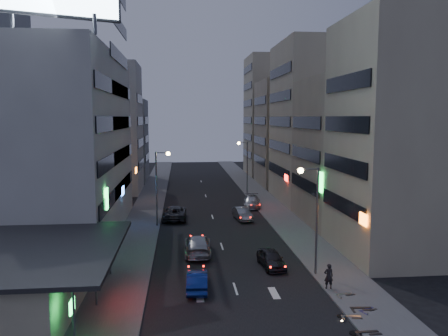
{
  "coord_description": "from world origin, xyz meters",
  "views": [
    {
      "loc": [
        -3.63,
        -24.7,
        11.77
      ],
      "look_at": [
        0.79,
        20.01,
        6.53
      ],
      "focal_mm": 35.0,
      "sensor_mm": 36.0,
      "label": 1
    }
  ],
  "objects": [
    {
      "name": "ground",
      "position": [
        0.0,
        0.0,
        0.0
      ],
      "size": [
        180.0,
        180.0,
        0.0
      ],
      "primitive_type": "plane",
      "color": "black",
      "rests_on": "ground"
    },
    {
      "name": "sidewalk_left",
      "position": [
        -8.0,
        30.0,
        0.06
      ],
      "size": [
        4.0,
        120.0,
        0.12
      ],
      "primitive_type": "cube",
      "color": "#4C4C4F",
      "rests_on": "ground"
    },
    {
      "name": "sidewalk_right",
      "position": [
        8.0,
        30.0,
        0.06
      ],
      "size": [
        4.0,
        120.0,
        0.12
      ],
      "primitive_type": "cube",
      "color": "#4C4C4F",
      "rests_on": "ground"
    },
    {
      "name": "food_court",
      "position": [
        -13.9,
        2.0,
        1.98
      ],
      "size": [
        11.0,
        13.0,
        3.88
      ],
      "color": "tan",
      "rests_on": "ground"
    },
    {
      "name": "white_building",
      "position": [
        -17.0,
        20.0,
        9.0
      ],
      "size": [
        14.0,
        24.0,
        18.0
      ],
      "primitive_type": "cube",
      "color": "#B1B0AC",
      "rests_on": "ground"
    },
    {
      "name": "shophouse_near",
      "position": [
        15.0,
        10.5,
        10.0
      ],
      "size": [
        10.0,
        11.0,
        20.0
      ],
      "primitive_type": "cube",
      "color": "tan",
      "rests_on": "ground"
    },
    {
      "name": "shophouse_mid",
      "position": [
        15.5,
        22.0,
        8.0
      ],
      "size": [
        11.0,
        12.0,
        16.0
      ],
      "primitive_type": "cube",
      "color": "tan",
      "rests_on": "ground"
    },
    {
      "name": "shophouse_far",
      "position": [
        15.0,
        35.0,
        11.0
      ],
      "size": [
        10.0,
        14.0,
        22.0
      ],
      "primitive_type": "cube",
      "color": "tan",
      "rests_on": "ground"
    },
    {
      "name": "far_left_a",
      "position": [
        -15.5,
        45.0,
        10.0
      ],
      "size": [
        11.0,
        10.0,
        20.0
      ],
      "primitive_type": "cube",
      "color": "#B1B0AC",
      "rests_on": "ground"
    },
    {
      "name": "far_left_b",
      "position": [
        -16.0,
        58.0,
        7.5
      ],
      "size": [
        12.0,
        10.0,
        15.0
      ],
      "primitive_type": "cube",
      "color": "gray",
      "rests_on": "ground"
    },
    {
      "name": "far_right_a",
      "position": [
        15.5,
        50.0,
        9.0
      ],
      "size": [
        11.0,
        12.0,
        18.0
      ],
      "primitive_type": "cube",
      "color": "tan",
      "rests_on": "ground"
    },
    {
      "name": "far_right_b",
      "position": [
        16.0,
        64.0,
        12.0
      ],
      "size": [
        12.0,
        12.0,
        24.0
      ],
      "primitive_type": "cube",
      "color": "tan",
      "rests_on": "ground"
    },
    {
      "name": "street_lamp_right_near",
      "position": [
        5.9,
        6.0,
        5.36
      ],
      "size": [
        1.6,
        0.44,
        8.02
      ],
      "color": "#595B60",
      "rests_on": "sidewalk_right"
    },
    {
      "name": "street_lamp_left",
      "position": [
        -5.9,
        22.0,
        5.36
      ],
      "size": [
        1.6,
        0.44,
        8.02
      ],
      "color": "#595B60",
      "rests_on": "sidewalk_left"
    },
    {
      "name": "street_lamp_right_far",
      "position": [
        5.9,
        40.0,
        5.36
      ],
      "size": [
        1.6,
        0.44,
        8.02
      ],
      "color": "#595B60",
      "rests_on": "sidewalk_right"
    },
    {
      "name": "parked_car_right_near",
      "position": [
        3.36,
        8.09,
        0.68
      ],
      "size": [
        1.98,
        4.14,
        1.37
      ],
      "primitive_type": "imported",
      "rotation": [
        0.0,
        0.0,
        0.09
      ],
      "color": "#26262B",
      "rests_on": "ground"
    },
    {
      "name": "parked_car_right_mid",
      "position": [
        3.33,
        24.15,
        0.71
      ],
      "size": [
        2.02,
        4.44,
        1.41
      ],
      "primitive_type": "imported",
      "rotation": [
        0.0,
        0.0,
        0.13
      ],
      "color": "gray",
      "rests_on": "ground"
    },
    {
      "name": "parked_car_left",
      "position": [
        -4.45,
        25.12,
        0.8
      ],
      "size": [
        2.75,
        5.79,
        1.6
      ],
      "primitive_type": "imported",
      "rotation": [
        0.0,
        0.0,
        3.12
      ],
      "color": "#2A2B30",
      "rests_on": "ground"
    },
    {
      "name": "parked_car_right_far",
      "position": [
        5.6,
        31.12,
        0.74
      ],
      "size": [
        2.77,
        5.37,
        1.49
      ],
      "primitive_type": "imported",
      "rotation": [
        0.0,
        0.0,
        -0.14
      ],
      "color": "#999DA0",
      "rests_on": "ground"
    },
    {
      "name": "road_car_blue",
      "position": [
        -2.62,
        4.1,
        0.66
      ],
      "size": [
        1.6,
        4.07,
        1.32
      ],
      "primitive_type": "imported",
      "rotation": [
        0.0,
        0.0,
        3.09
      ],
      "color": "navy",
      "rests_on": "ground"
    },
    {
      "name": "road_car_silver",
      "position": [
        -2.28,
        11.97,
        0.8
      ],
      "size": [
        2.44,
        5.6,
        1.6
      ],
      "primitive_type": "imported",
      "rotation": [
        0.0,
        0.0,
        3.11
      ],
      "color": "#A0A4A8",
      "rests_on": "ground"
    },
    {
      "name": "person",
      "position": [
        6.3,
        3.13,
        0.99
      ],
      "size": [
        0.64,
        0.42,
        1.74
      ],
      "primitive_type": "imported",
      "rotation": [
        0.0,
        0.0,
        3.14
      ],
      "color": "black",
      "rests_on": "sidewalk_right"
    },
    {
      "name": "scooter_black_a",
      "position": [
        7.02,
        -2.84,
        0.72
      ],
      "size": [
        0.76,
        2.01,
        1.21
      ],
      "primitive_type": null,
      "rotation": [
        0.0,
        0.0,
        1.62
      ],
      "color": "black",
      "rests_on": "sidewalk_right"
    },
    {
      "name": "scooter_silver_a",
      "position": [
        6.83,
        -1.05,
        0.64
      ],
      "size": [
        0.87,
        1.77,
        1.04
      ],
      "primitive_type": null,
      "rotation": [
        0.0,
        0.0,
        1.38
      ],
      "color": "#929398",
      "rests_on": "sidewalk_right"
    },
    {
      "name": "scooter_blue",
      "position": [
        7.99,
        0.07,
        0.64
      ],
      "size": [
        1.22,
        1.77,
        1.04
      ],
      "primitive_type": null,
      "rotation": [
        0.0,
        0.0,
        2.0
      ],
      "color": "navy",
      "rests_on": "sidewalk_right"
    },
    {
      "name": "scooter_black_b",
      "position": [
        7.94,
        0.02,
        0.72
      ],
      "size": [
        0.8,
        2.0,
        1.2
      ],
      "primitive_type": null,
      "rotation": [
        0.0,
        0.0,
        1.5
      ],
      "color": "black",
      "rests_on": "sidewalk_right"
    },
    {
      "name": "scooter_silver_b",
      "position": [
        7.59,
        2.37,
        0.68
      ],
      "size": [
        0.96,
        1.92,
        1.12
      ],
      "primitive_type": null,
      "rotation": [
        0.0,
        0.0,
        1.77
      ],
      "color": "gray",
      "rests_on": "sidewalk_right"
    }
  ]
}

